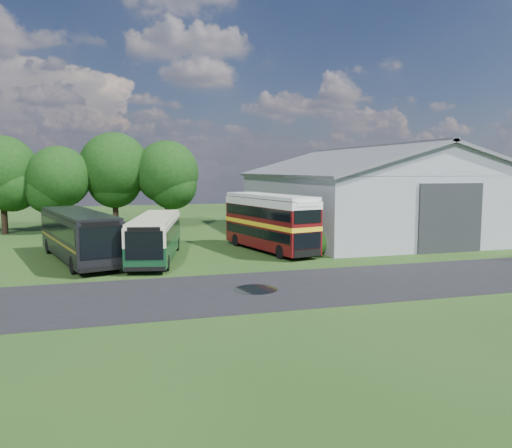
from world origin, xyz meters
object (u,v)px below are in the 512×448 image
object	(u,v)px
storage_shed	(368,189)
bus_green_single	(156,237)
bus_dark_single	(78,235)
bus_maroon_double	(270,223)

from	to	relation	value
storage_shed	bus_green_single	distance (m)	22.67
bus_green_single	bus_dark_single	xyz separation A→B (m)	(-4.90, 0.98, 0.18)
bus_green_single	bus_maroon_double	xyz separation A→B (m)	(8.35, 1.46, 0.52)
storage_shed	bus_dark_single	distance (m)	26.86
storage_shed	bus_dark_single	size ratio (longest dim) A/B	2.06
bus_maroon_double	bus_dark_single	xyz separation A→B (m)	(-13.25, -0.47, -0.35)
storage_shed	bus_maroon_double	size ratio (longest dim) A/B	2.49
storage_shed	bus_maroon_double	bearing A→B (deg)	-147.74
bus_maroon_double	storage_shed	bearing A→B (deg)	18.94
bus_green_single	bus_maroon_double	size ratio (longest dim) A/B	1.09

